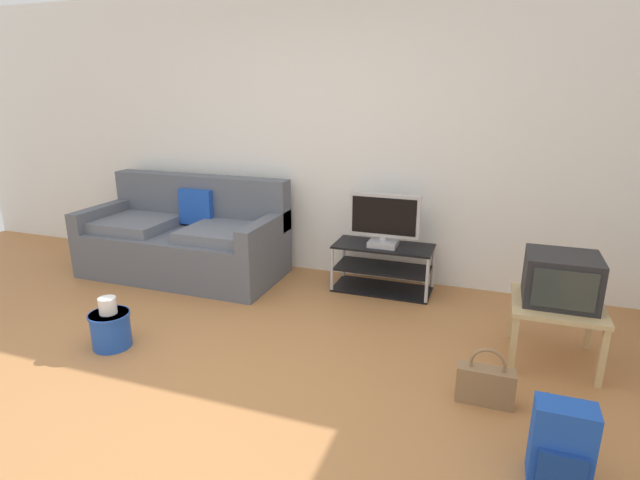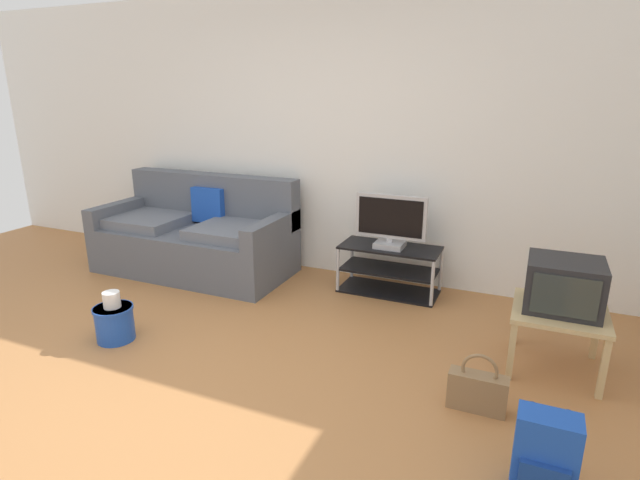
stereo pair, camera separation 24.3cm
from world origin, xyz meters
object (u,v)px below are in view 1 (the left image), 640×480
flat_tv (384,221)px  cleaning_bucket (110,327)px  side_table (557,311)px  crt_tv (561,279)px  couch (186,240)px  tv_stand (383,268)px  handbag (485,384)px  backpack (562,445)px

flat_tv → cleaning_bucket: size_ratio=1.67×
side_table → crt_tv: size_ratio=1.26×
side_table → cleaning_bucket: (-3.00, -0.87, -0.22)m
couch → tv_stand: couch is taller
couch → crt_tv: size_ratio=4.28×
couch → flat_tv: 2.01m
side_table → handbag: side_table is taller
handbag → flat_tv: bearing=123.1°
backpack → side_table: bearing=102.4°
flat_tv → backpack: 2.47m
couch → side_table: (3.36, -0.64, 0.02)m
couch → backpack: couch is taller
tv_stand → handbag: (0.97, -1.51, -0.09)m
couch → backpack: size_ratio=4.72×
crt_tv → cleaning_bucket: size_ratio=1.20×
tv_stand → crt_tv: size_ratio=1.95×
flat_tv → handbag: bearing=-56.9°
flat_tv → crt_tv: (1.38, -0.80, -0.08)m
side_table → couch: bearing=169.3°
flat_tv → handbag: flat_tv is taller
couch → handbag: bearing=-23.9°
couch → side_table: size_ratio=3.39×
tv_stand → cleaning_bucket: bearing=-133.3°
handbag → cleaning_bucket: size_ratio=0.94×
crt_tv → tv_stand: bearing=149.2°
flat_tv → backpack: (1.33, -2.03, -0.47)m
crt_tv → backpack: size_ratio=1.10×
cleaning_bucket → crt_tv: bearing=16.5°
tv_stand → backpack: tv_stand is taller
crt_tv → cleaning_bucket: crt_tv is taller
tv_stand → handbag: tv_stand is taller
flat_tv → cleaning_bucket: (-1.62, -1.69, -0.52)m
crt_tv → handbag: 0.93m
couch → crt_tv: bearing=-10.5°
couch → flat_tv: (1.98, 0.18, 0.33)m
tv_stand → backpack: (1.33, -2.05, -0.02)m
handbag → backpack: bearing=-56.7°
couch → side_table: bearing=-10.7°
couch → cleaning_bucket: (0.36, -1.51, -0.19)m
tv_stand → handbag: 1.80m
backpack → handbag: 0.65m
side_table → handbag: (-0.41, -0.67, -0.25)m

